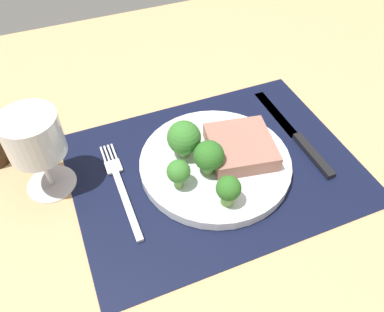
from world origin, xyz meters
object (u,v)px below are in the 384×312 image
at_px(plate, 215,163).
at_px(steak, 240,146).
at_px(knife, 298,137).
at_px(wine_glass, 34,140).
at_px(fork, 121,187).

height_order(plate, steak, steak).
xyz_separation_m(plate, knife, (0.16, 0.01, -0.00)).
xyz_separation_m(plate, wine_glass, (-0.24, 0.06, 0.08)).
distance_m(plate, steak, 0.05).
distance_m(knife, wine_glass, 0.41).
height_order(fork, wine_glass, wine_glass).
bearing_deg(steak, plate, -179.04).
relative_size(steak, fork, 0.52).
relative_size(steak, wine_glass, 0.75).
bearing_deg(fork, knife, -1.16).
distance_m(plate, knife, 0.16).
height_order(plate, knife, plate).
bearing_deg(fork, steak, -3.54).
bearing_deg(steak, wine_glass, 167.52).
bearing_deg(plate, wine_glass, 165.27).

